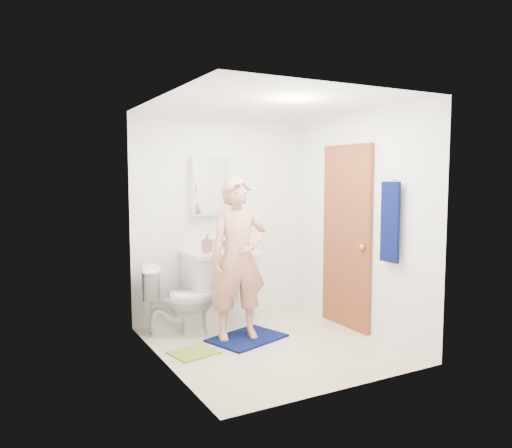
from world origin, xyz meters
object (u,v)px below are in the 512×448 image
(vanity_cabinet, at_px, (220,289))
(soap_dispenser, at_px, (207,243))
(towel, at_px, (390,222))
(toilet, at_px, (178,300))
(medicine_cabinet, at_px, (211,185))
(man, at_px, (238,258))
(toothbrush_cup, at_px, (227,245))

(vanity_cabinet, height_order, soap_dispenser, soap_dispenser)
(towel, bearing_deg, soap_dispenser, 133.07)
(toilet, bearing_deg, medicine_cabinet, -38.13)
(soap_dispenser, distance_m, man, 0.59)
(toilet, bearing_deg, soap_dispenser, -56.46)
(medicine_cabinet, bearing_deg, toilet, -146.12)
(medicine_cabinet, height_order, soap_dispenser, medicine_cabinet)
(toothbrush_cup, bearing_deg, vanity_cabinet, -147.98)
(toilet, height_order, man, man)
(medicine_cabinet, distance_m, toilet, 1.39)
(medicine_cabinet, distance_m, toothbrush_cup, 0.73)
(vanity_cabinet, height_order, towel, towel)
(medicine_cabinet, relative_size, toothbrush_cup, 5.62)
(medicine_cabinet, distance_m, towel, 2.11)
(vanity_cabinet, relative_size, soap_dispenser, 3.81)
(vanity_cabinet, xyz_separation_m, soap_dispenser, (-0.17, -0.04, 0.55))
(towel, xyz_separation_m, soap_dispenser, (-1.35, 1.44, -0.30))
(towel, bearing_deg, toothbrush_cup, 123.52)
(towel, relative_size, toilet, 1.06)
(medicine_cabinet, bearing_deg, towel, -55.39)
(vanity_cabinet, xyz_separation_m, medicine_cabinet, (0.00, 0.22, 1.20))
(man, bearing_deg, toilet, 145.81)
(towel, distance_m, toilet, 2.36)
(towel, bearing_deg, medicine_cabinet, 124.61)
(medicine_cabinet, bearing_deg, soap_dispenser, -122.67)
(toothbrush_cup, bearing_deg, soap_dispenser, -157.61)
(toilet, distance_m, toothbrush_cup, 0.90)
(toothbrush_cup, distance_m, man, 0.73)
(man, bearing_deg, towel, -25.70)
(medicine_cabinet, xyz_separation_m, soap_dispenser, (-0.17, -0.27, -0.65))
(vanity_cabinet, bearing_deg, toothbrush_cup, 32.02)
(medicine_cabinet, xyz_separation_m, toothbrush_cup, (0.14, -0.14, -0.70))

